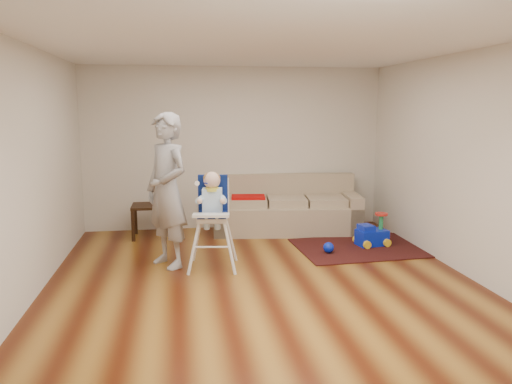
{
  "coord_description": "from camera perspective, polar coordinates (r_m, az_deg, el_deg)",
  "views": [
    {
      "loc": [
        -0.93,
        -5.6,
        2.04
      ],
      "look_at": [
        0.0,
        0.4,
        1.0
      ],
      "focal_mm": 35.0,
      "sensor_mm": 36.0,
      "label": 1
    }
  ],
  "objects": [
    {
      "name": "area_rug",
      "position": [
        7.49,
        11.73,
        -6.25
      ],
      "size": [
        1.88,
        1.46,
        0.01
      ],
      "primitive_type": "cube",
      "rotation": [
        0.0,
        0.0,
        0.06
      ],
      "color": "black",
      "rests_on": "ground"
    },
    {
      "name": "high_chair",
      "position": [
        6.35,
        -4.99,
        -3.41
      ],
      "size": [
        0.65,
        0.65,
        1.25
      ],
      "rotation": [
        0.0,
        0.0,
        -0.13
      ],
      "color": "silver",
      "rests_on": "ground"
    },
    {
      "name": "adult",
      "position": [
        6.43,
        -10.14,
        0.15
      ],
      "size": [
        0.8,
        0.86,
        1.98
      ],
      "primitive_type": "imported",
      "rotation": [
        0.0,
        0.0,
        -0.95
      ],
      "color": "#9A9A9D",
      "rests_on": "ground"
    },
    {
      "name": "toy_ball",
      "position": [
        7.11,
        8.29,
        -6.3
      ],
      "size": [
        0.15,
        0.15,
        0.15
      ],
      "primitive_type": "sphere",
      "color": "#0921C7",
      "rests_on": "area_rug"
    },
    {
      "name": "ride_on_toy",
      "position": [
        7.59,
        13.13,
        -4.16
      ],
      "size": [
        0.48,
        0.38,
        0.48
      ],
      "primitive_type": null,
      "rotation": [
        0.0,
        0.0,
        0.16
      ],
      "color": "#0921C7",
      "rests_on": "area_rug"
    },
    {
      "name": "sofa",
      "position": [
        8.24,
        3.49,
        -1.38
      ],
      "size": [
        2.46,
        1.23,
        0.91
      ],
      "rotation": [
        0.0,
        0.0,
        -0.11
      ],
      "color": "gray",
      "rests_on": "ground"
    },
    {
      "name": "ground",
      "position": [
        6.03,
        0.59,
        -10.05
      ],
      "size": [
        5.5,
        5.5,
        0.0
      ],
      "primitive_type": "plane",
      "color": "#441706",
      "rests_on": "ground"
    },
    {
      "name": "room_envelope",
      "position": [
        6.2,
        -0.18,
        8.19
      ],
      "size": [
        5.04,
        5.52,
        2.72
      ],
      "color": "beige",
      "rests_on": "ground"
    },
    {
      "name": "side_table",
      "position": [
        8.08,
        -12.11,
        -3.24
      ],
      "size": [
        0.52,
        0.52,
        0.52
      ],
      "primitive_type": null,
      "color": "black",
      "rests_on": "ground"
    }
  ]
}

